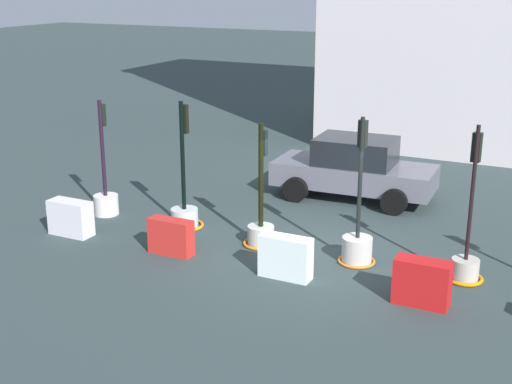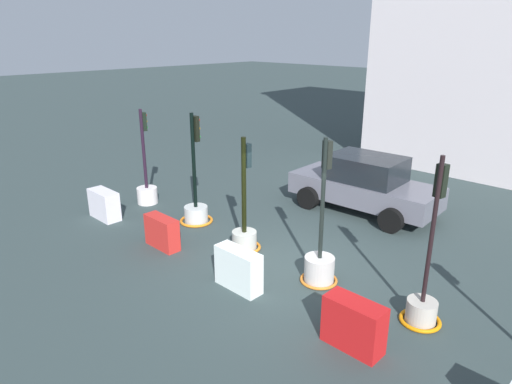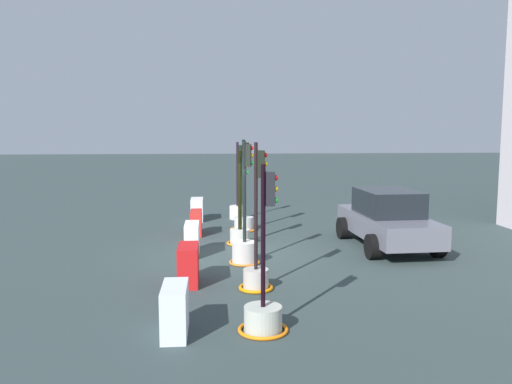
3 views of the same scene
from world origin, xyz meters
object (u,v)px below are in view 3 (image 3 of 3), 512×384
object	(u,v)px
traffic_light_0	(238,206)
traffic_light_1	(244,216)
traffic_light_3	(245,245)
construction_barrier_0	(197,209)
traffic_light_4	(256,266)
construction_barrier_1	(196,223)
car_grey_saloon	(387,219)
construction_barrier_4	(175,310)
construction_barrier_2	(192,239)
construction_barrier_3	(188,265)
traffic_light_5	(263,309)
traffic_light_2	(240,228)

from	to	relation	value
traffic_light_0	traffic_light_1	size ratio (longest dim) A/B	0.96
traffic_light_3	construction_barrier_0	world-z (taller)	traffic_light_3
traffic_light_4	construction_barrier_0	size ratio (longest dim) A/B	3.04
construction_barrier_1	car_grey_saloon	size ratio (longest dim) A/B	0.23
construction_barrier_0	construction_barrier_4	distance (m)	11.49
traffic_light_3	traffic_light_4	size ratio (longest dim) A/B	0.99
construction_barrier_2	construction_barrier_3	size ratio (longest dim) A/B	1.04
construction_barrier_4	construction_barrier_2	bearing A→B (deg)	179.34
traffic_light_3	traffic_light_5	world-z (taller)	traffic_light_3
traffic_light_0	construction_barrier_4	bearing A→B (deg)	-7.99
construction_barrier_3	car_grey_saloon	distance (m)	6.70
traffic_light_3	construction_barrier_3	xyz separation A→B (m)	(1.76, -1.40, -0.05)
traffic_light_1	construction_barrier_4	xyz separation A→B (m)	(9.33, -1.75, -0.06)
traffic_light_1	construction_barrier_4	bearing A→B (deg)	-10.61
traffic_light_4	construction_barrier_0	xyz separation A→B (m)	(-9.03, -1.57, -0.11)
traffic_light_5	car_grey_saloon	distance (m)	7.69
traffic_light_1	traffic_light_2	distance (m)	2.26
traffic_light_3	construction_barrier_2	xyz separation A→B (m)	(-1.07, -1.43, -0.05)
traffic_light_5	traffic_light_0	bearing A→B (deg)	179.51
construction_barrier_1	traffic_light_0	bearing A→B (deg)	153.08
traffic_light_3	traffic_light_5	xyz separation A→B (m)	(4.75, 0.04, -0.09)
traffic_light_2	car_grey_saloon	bearing A→B (deg)	80.29
traffic_light_0	car_grey_saloon	distance (m)	6.83
traffic_light_1	construction_barrier_2	distance (m)	3.90
traffic_light_5	construction_barrier_1	world-z (taller)	traffic_light_5
traffic_light_4	construction_barrier_3	xyz separation A→B (m)	(-0.53, -1.52, -0.09)
traffic_light_5	construction_barrier_4	xyz separation A→B (m)	(0.01, -1.54, 0.02)
traffic_light_4	construction_barrier_1	world-z (taller)	traffic_light_4
traffic_light_5	construction_barrier_2	world-z (taller)	traffic_light_5
traffic_light_5	traffic_light_3	bearing A→B (deg)	-179.50
traffic_light_0	traffic_light_1	bearing A→B (deg)	2.66
construction_barrier_1	construction_barrier_2	world-z (taller)	construction_barrier_2
traffic_light_1	construction_barrier_1	bearing A→B (deg)	-67.58
traffic_light_3	construction_barrier_0	xyz separation A→B (m)	(-6.74, -1.46, -0.07)
construction_barrier_2	car_grey_saloon	xyz separation A→B (m)	(-0.52, 5.81, 0.41)
traffic_light_3	construction_barrier_4	size ratio (longest dim) A/B	3.01
construction_barrier_4	construction_barrier_1	bearing A→B (deg)	179.35
traffic_light_5	construction_barrier_1	bearing A→B (deg)	-170.53
traffic_light_3	construction_barrier_3	bearing A→B (deg)	-38.56
traffic_light_0	traffic_light_2	size ratio (longest dim) A/B	1.05
traffic_light_0	construction_barrier_2	size ratio (longest dim) A/B	2.75
construction_barrier_3	construction_barrier_2	bearing A→B (deg)	-179.43
traffic_light_2	construction_barrier_2	distance (m)	1.92
traffic_light_0	traffic_light_5	size ratio (longest dim) A/B	1.02
traffic_light_0	construction_barrier_1	bearing A→B (deg)	-26.92
traffic_light_5	car_grey_saloon	bearing A→B (deg)	145.59
traffic_light_0	traffic_light_2	distance (m)	4.60
traffic_light_3	construction_barrier_1	size ratio (longest dim) A/B	3.13
construction_barrier_3	traffic_light_0	bearing A→B (deg)	169.93
traffic_light_0	car_grey_saloon	xyz separation A→B (m)	(5.35, 4.24, 0.33)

